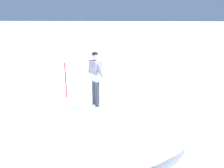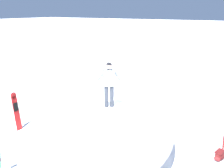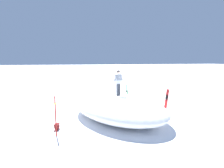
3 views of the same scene
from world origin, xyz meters
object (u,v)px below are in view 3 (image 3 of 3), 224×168
Objects in this scene: snowboarder_standing at (118,81)px; backpack_near at (57,126)px; snowboard_primary_upright at (127,93)px; trail_marker_pole at (56,116)px; snowboard_secondary_upright at (167,99)px.

backpack_near is (3.77, 1.05, -2.31)m from snowboarder_standing.
trail_marker_pole is at bearing 44.89° from snowboard_primary_upright.
snowboarder_standing is 0.80× the size of trail_marker_pole.
snowboarder_standing is 4.42m from trail_marker_pole.
snowboard_primary_upright is at bearing -116.37° from snowboarder_standing.
snowboard_secondary_upright is 8.25m from trail_marker_pole.
snowboard_secondary_upright is (-4.03, -0.92, -1.63)m from snowboarder_standing.
snowboard_primary_upright is at bearing -48.90° from snowboard_secondary_upright.
snowboard_secondary_upright is at bearing 131.10° from snowboard_primary_upright.
trail_marker_pole is (3.72, 1.92, -1.41)m from snowboarder_standing.
snowboard_secondary_upright is 2.33× the size of backpack_near.
snowboarder_standing reaches higher than snowboard_secondary_upright.
trail_marker_pole is at bearing 27.31° from snowboarder_standing.
trail_marker_pole is (-0.05, 0.87, 0.90)m from backpack_near.
snowboarder_standing is at bearing -152.69° from trail_marker_pole.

